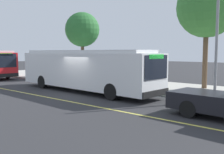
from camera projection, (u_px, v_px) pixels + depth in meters
ground_plane at (79, 94)px, 17.62m from camera, size 120.00×120.00×0.00m
sidewalk_curb at (132, 84)px, 22.12m from camera, size 44.00×6.40×0.15m
lane_stripe_center at (53, 98)px, 15.97m from camera, size 36.00×0.14×0.01m
transit_bus_main at (84, 69)px, 18.59m from camera, size 12.32×3.07×2.95m
bus_shelter at (108, 62)px, 24.07m from camera, size 2.90×1.60×2.48m
waiting_bench at (110, 76)px, 24.00m from camera, size 1.60×0.48×0.95m
route_sign_post at (115, 63)px, 20.18m from camera, size 0.44×0.08×2.80m
pedestrian_commuter at (106, 72)px, 21.87m from camera, size 0.24×0.40×1.69m
street_tree_near_shelter at (207, 8)px, 18.80m from camera, size 4.33×4.33×8.04m
street_tree_upstreet at (82, 30)px, 28.69m from camera, size 3.78×3.78×7.02m
utility_pole at (217, 43)px, 14.67m from camera, size 0.16×0.16×6.40m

